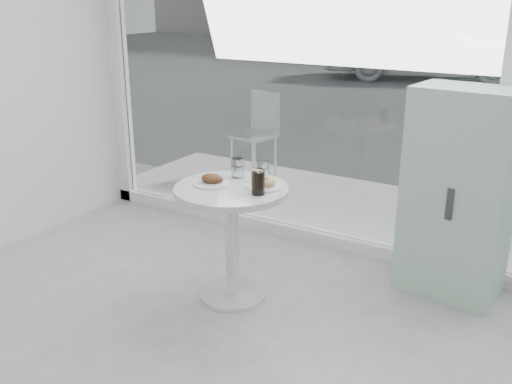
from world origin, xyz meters
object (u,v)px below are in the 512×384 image
Objects in this scene: water_tumbler_b at (263,172)px; cola_glass at (258,182)px; car_white at (424,46)px; patio_chair at (258,129)px; plate_fritter at (212,180)px; main_table at (232,220)px; water_tumbler_a at (238,169)px; mint_cabinet at (458,194)px; plate_donut at (264,184)px.

cola_glass is at bearing -65.86° from water_tumbler_b.
patio_chair is at bearing 166.52° from car_white.
water_tumbler_b reaches higher than plate_fritter.
water_tumbler_a is (-0.08, 0.20, 0.28)m from main_table.
cola_glass reaches higher than water_tumbler_a.
cola_glass reaches higher than water_tumbler_b.
mint_cabinet is 10.74m from car_white.
water_tumbler_b is (1.96, -10.91, 0.05)m from car_white.
plate_fritter is 0.33m from water_tumbler_b.
main_table is 2.57m from patio_chair.
car_white is at bearing 100.46° from plate_donut.
plate_fritter reaches higher than main_table.
main_table is at bearing -68.39° from water_tumbler_a.
main_table is at bearing -139.01° from mint_cabinet.
main_table is 0.37m from water_tumbler_b.
water_tumbler_a is at bearing -147.26° from mint_cabinet.
main_table is 11.29m from car_white.
car_white is 29.43× the size of cola_glass.
plate_fritter is at bearing -133.88° from water_tumbler_b.
mint_cabinet is 10.78× the size of water_tumbler_a.
car_white is at bearing 100.52° from cola_glass.
mint_cabinet is 1.43m from water_tumbler_a.
plate_fritter is (-1.33, -0.86, 0.11)m from mint_cabinet.
cola_glass is at bearing -132.70° from mint_cabinet.
mint_cabinet reaches higher than patio_chair.
plate_fritter is at bearing -103.94° from water_tumbler_a.
mint_cabinet reaches higher than plate_fritter.
car_white is 11.21m from plate_donut.
mint_cabinet is 1.53× the size of patio_chair.
mint_cabinet reaches higher than cola_glass.
water_tumbler_a is at bearing 76.06° from plate_fritter.
plate_donut is 1.84× the size of water_tumbler_b.
patio_chair is 5.81× the size of cola_glass.
plate_fritter is (1.73, -11.15, 0.02)m from car_white.
water_tumbler_b is (0.18, 0.03, 0.00)m from water_tumbler_a.
cola_glass is at bearing -7.53° from main_table.
patio_chair is 2.38m from water_tumbler_a.
water_tumbler_a is 0.18m from water_tumbler_b.
mint_cabinet is 1.26m from plate_donut.
mint_cabinet is at bearing -20.78° from patio_chair.
cola_glass is (0.11, -0.25, 0.02)m from water_tumbler_b.
water_tumbler_a is (-0.25, 0.09, 0.04)m from plate_donut.
plate_fritter is at bearing -171.58° from main_table.
plate_fritter is 1.74× the size of water_tumbler_b.
water_tumbler_a is 0.83× the size of cola_glass.
water_tumbler_a is at bearing 111.61° from main_table.
patio_chair is at bearing 121.58° from plate_donut.
water_tumbler_b reaches higher than main_table.
mint_cabinet is 1.32m from cola_glass.
water_tumbler_a is 0.97× the size of water_tumbler_b.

